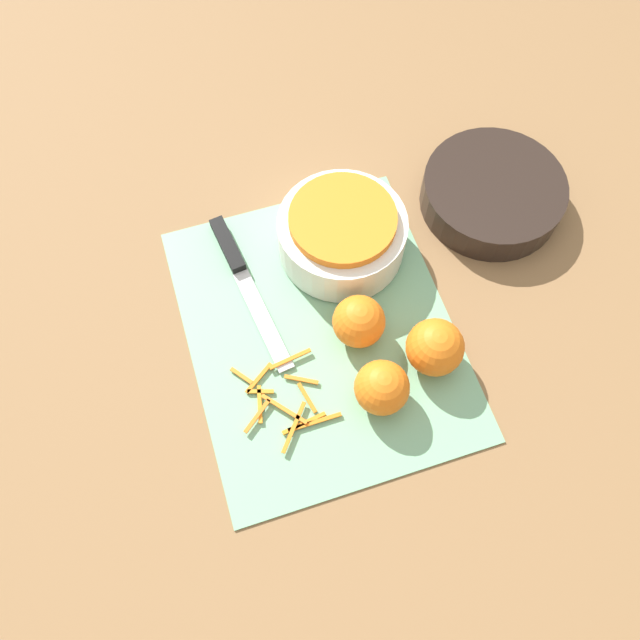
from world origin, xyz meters
TOP-DOWN VIEW (x-y plane):
  - ground_plane at (0.00, 0.00)m, footprint 4.00×4.00m
  - cutting_board at (0.00, 0.00)m, footprint 0.43×0.35m
  - bowl_speckled at (-0.11, 0.07)m, footprint 0.18×0.18m
  - bowl_dark at (-0.12, 0.30)m, footprint 0.21×0.21m
  - knife at (-0.13, -0.08)m, footprint 0.25×0.05m
  - orange_left at (0.02, 0.05)m, footprint 0.07×0.07m
  - orange_right at (0.11, 0.04)m, footprint 0.07×0.07m
  - orange_back at (0.08, 0.13)m, footprint 0.07×0.07m
  - peel_pile at (0.08, -0.07)m, footprint 0.13×0.12m

SIDE VIEW (x-z plane):
  - ground_plane at x=0.00m, z-range 0.00..0.00m
  - cutting_board at x=0.00m, z-range 0.00..0.01m
  - peel_pile at x=0.08m, z-range 0.01..0.01m
  - knife at x=-0.13m, z-range 0.00..0.02m
  - bowl_dark at x=-0.12m, z-range 0.00..0.05m
  - orange_right at x=0.11m, z-range 0.01..0.08m
  - orange_left at x=0.02m, z-range 0.01..0.08m
  - orange_back at x=0.08m, z-range 0.01..0.08m
  - bowl_speckled at x=-0.11m, z-range 0.00..0.08m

